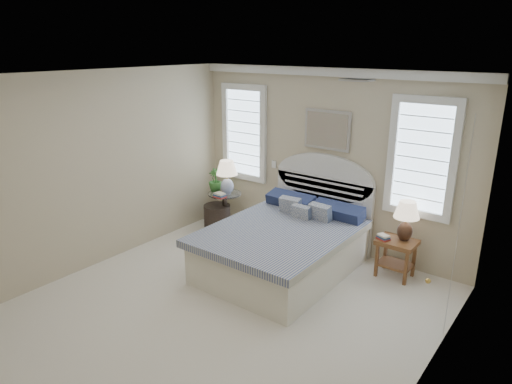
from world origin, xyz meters
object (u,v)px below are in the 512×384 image
at_px(nightstand_right, 396,250).
at_px(lamp_right, 406,216).
at_px(bed, 287,243).
at_px(side_table_left, 225,207).
at_px(lamp_left, 227,173).
at_px(floor_pot, 217,217).

distance_m(nightstand_right, lamp_right, 0.49).
xyz_separation_m(bed, side_table_left, (-1.65, 0.59, 0.00)).
bearing_deg(bed, lamp_right, 29.42).
distance_m(side_table_left, lamp_left, 0.60).
relative_size(floor_pot, lamp_left, 0.78).
distance_m(side_table_left, nightstand_right, 2.95).
distance_m(bed, lamp_right, 1.63).
bearing_deg(lamp_right, side_table_left, -176.67).
distance_m(lamp_left, lamp_right, 2.96).
distance_m(floor_pot, lamp_right, 3.20).
distance_m(floor_pot, lamp_left, 0.80).
height_order(side_table_left, lamp_right, lamp_right).
distance_m(nightstand_right, floor_pot, 3.07).
relative_size(floor_pot, lamp_right, 0.83).
bearing_deg(bed, nightstand_right, 28.03).
relative_size(nightstand_right, lamp_right, 0.97).
bearing_deg(side_table_left, lamp_right, 3.33).
bearing_deg(lamp_left, bed, -20.57).
bearing_deg(lamp_left, nightstand_right, 1.88).
height_order(side_table_left, lamp_left, lamp_left).
xyz_separation_m(lamp_left, lamp_right, (2.95, 0.17, -0.12)).
bearing_deg(nightstand_right, lamp_left, -178.12).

